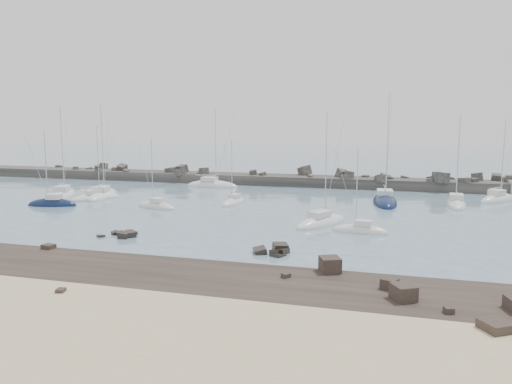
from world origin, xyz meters
TOP-DOWN VIEW (x-y plane):
  - ground at (0.00, 0.00)m, footprint 400.00×400.00m
  - rock_shelf at (0.13, -21.97)m, footprint 140.00×12.40m
  - rock_cluster_near at (-3.22, -8.84)m, footprint 4.39×2.71m
  - rock_cluster_far at (14.09, -11.12)m, footprint 3.62×3.21m
  - breakwater at (-6.51, 38.00)m, footprint 115.00×7.96m
  - sailboat_1 at (-21.00, 14.82)m, footprint 5.29×10.68m
  - sailboat_2 at (-23.45, 5.50)m, footprint 7.57×3.76m
  - sailboat_3 at (-20.86, 12.64)m, footprint 6.55×7.89m
  - sailboat_4 at (-8.21, 31.26)m, footprint 10.05×3.19m
  - sailboat_5 at (-7.96, 8.00)m, footprint 7.05×3.90m
  - sailboat_6 at (1.63, 14.44)m, footprint 2.97×6.80m
  - sailboat_7 at (16.46, 3.13)m, footprint 6.80×9.35m
  - sailboat_8 at (23.51, 20.93)m, footprint 4.50×11.44m
  - sailboat_9 at (21.33, 0.02)m, footprint 6.50×2.42m
  - sailboat_10 at (33.61, 21.57)m, footprint 3.18×9.01m
  - sailboat_12 at (40.34, 27.85)m, footprint 7.45×8.27m
  - sailboat_13 at (-27.17, 13.03)m, footprint 6.26×10.32m

SIDE VIEW (x-z plane):
  - ground at x=0.00m, z-range 0.00..0.00m
  - rock_shelf at x=0.13m, z-range -0.94..0.97m
  - rock_cluster_near at x=-3.22m, z-range -0.54..0.74m
  - rock_cluster_far at x=14.09m, z-range -0.65..0.88m
  - sailboat_3 at x=-20.86m, z-range -6.11..6.37m
  - sailboat_9 at x=21.33m, z-range -4.99..5.25m
  - sailboat_6 at x=1.63m, z-range -5.14..5.41m
  - sailboat_5 at x=-7.96m, z-range -5.26..5.53m
  - sailboat_7 at x=16.46m, z-range -7.04..7.32m
  - sailboat_1 at x=-21.00m, z-range -7.90..8.19m
  - sailboat_4 at x=-8.21m, z-range -7.75..8.04m
  - sailboat_10 at x=33.61m, z-range -6.93..7.23m
  - sailboat_8 at x=23.51m, z-range -8.62..8.92m
  - sailboat_12 at x=40.34m, z-range -6.67..6.98m
  - sailboat_13 at x=-27.17m, z-range -7.66..7.97m
  - sailboat_2 at x=-23.45m, z-range -5.74..6.06m
  - breakwater at x=-6.51m, z-range -2.31..2.91m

